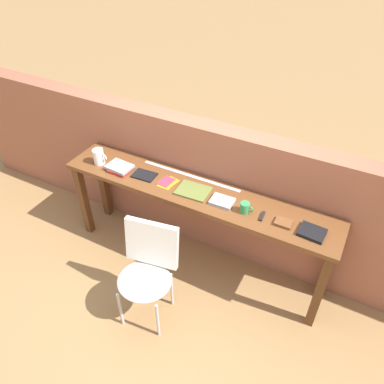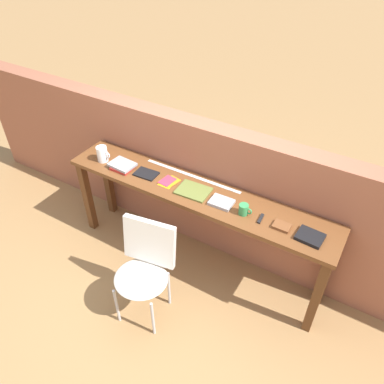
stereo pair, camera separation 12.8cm
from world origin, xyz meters
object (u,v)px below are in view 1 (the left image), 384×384
object	(u,v)px
book_open_centre	(193,191)
leather_journal_brown	(283,223)
book_stack_leftmost	(120,168)
pitcher_white	(99,156)
multitool_folded	(262,216)
pamphlet_pile_colourful	(168,182)
magazine_cycling	(144,175)
mug	(245,208)
book_repair_rightmost	(312,232)
chair_white_moulded	(147,268)

from	to	relation	value
book_open_centre	leather_journal_brown	bearing A→B (deg)	-4.83
book_stack_leftmost	leather_journal_brown	world-z (taller)	book_stack_leftmost
pitcher_white	multitool_folded	size ratio (longest dim) A/B	1.67
book_stack_leftmost	book_open_centre	xyz separation A→B (m)	(0.74, 0.04, -0.02)
book_stack_leftmost	multitool_folded	size ratio (longest dim) A/B	2.18
pamphlet_pile_colourful	leather_journal_brown	size ratio (longest dim) A/B	1.39
book_open_centre	multitool_folded	distance (m)	0.63
magazine_cycling	book_open_centre	bearing A→B (deg)	-2.24
pitcher_white	mug	distance (m)	1.46
pamphlet_pile_colourful	multitool_folded	xyz separation A→B (m)	(0.88, -0.03, 0.00)
magazine_cycling	book_repair_rightmost	size ratio (longest dim) A/B	1.07
pamphlet_pile_colourful	book_open_centre	bearing A→B (deg)	-0.75
chair_white_moulded	multitool_folded	size ratio (longest dim) A/B	8.10
magazine_cycling	mug	world-z (taller)	mug
chair_white_moulded	multitool_folded	world-z (taller)	multitool_folded
book_stack_leftmost	mug	bearing A→B (deg)	0.02
chair_white_moulded	pitcher_white	distance (m)	1.17
pitcher_white	book_repair_rightmost	bearing A→B (deg)	0.23
pamphlet_pile_colourful	magazine_cycling	bearing A→B (deg)	-177.52
mug	book_repair_rightmost	bearing A→B (deg)	0.91
book_stack_leftmost	magazine_cycling	size ratio (longest dim) A/B	1.17
pitcher_white	book_stack_leftmost	world-z (taller)	pitcher_white
chair_white_moulded	leather_journal_brown	world-z (taller)	leather_journal_brown
multitool_folded	book_repair_rightmost	distance (m)	0.39
book_stack_leftmost	multitool_folded	xyz separation A→B (m)	(1.36, 0.01, -0.02)
book_stack_leftmost	pamphlet_pile_colourful	world-z (taller)	book_stack_leftmost
pitcher_white	multitool_folded	world-z (taller)	pitcher_white
pitcher_white	mug	xyz separation A→B (m)	(1.46, -0.00, -0.03)
pamphlet_pile_colourful	multitool_folded	size ratio (longest dim) A/B	1.64
pitcher_white	book_stack_leftmost	xyz separation A→B (m)	(0.23, -0.00, -0.05)
chair_white_moulded	pitcher_white	world-z (taller)	pitcher_white
leather_journal_brown	magazine_cycling	bearing A→B (deg)	179.27
pitcher_white	chair_white_moulded	bearing A→B (deg)	-34.21
book_repair_rightmost	book_open_centre	bearing A→B (deg)	-177.61
multitool_folded	mug	bearing A→B (deg)	-176.29
pitcher_white	multitool_folded	xyz separation A→B (m)	(1.60, 0.01, -0.07)
chair_white_moulded	book_repair_rightmost	distance (m)	1.31
mug	leather_journal_brown	distance (m)	0.32
pitcher_white	book_open_centre	world-z (taller)	pitcher_white
pitcher_white	pamphlet_pile_colourful	size ratio (longest dim) A/B	1.02
chair_white_moulded	mug	size ratio (longest dim) A/B	8.10
magazine_cycling	book_repair_rightmost	world-z (taller)	book_repair_rightmost
book_open_centre	pitcher_white	bearing A→B (deg)	179.31
pitcher_white	book_open_centre	xyz separation A→B (m)	(0.97, 0.04, -0.07)
book_stack_leftmost	book_open_centre	world-z (taller)	book_stack_leftmost
book_repair_rightmost	pamphlet_pile_colourful	bearing A→B (deg)	-177.44
pamphlet_pile_colourful	leather_journal_brown	xyz separation A→B (m)	(1.05, -0.03, 0.01)
pamphlet_pile_colourful	chair_white_moulded	bearing A→B (deg)	-74.39
multitool_folded	leather_journal_brown	bearing A→B (deg)	0.13
chair_white_moulded	multitool_folded	distance (m)	1.00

